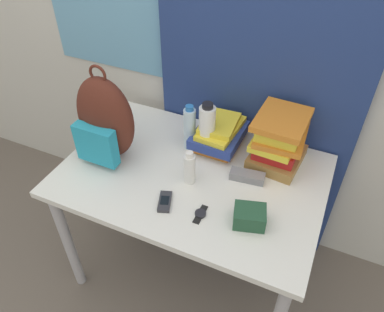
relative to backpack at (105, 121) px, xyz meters
The scene contains 13 objects.
wall_back 0.73m from the backpack, 52.42° to the left, with size 6.00×0.06×2.50m.
curtain_blue 0.78m from the backpack, 40.19° to the left, with size 0.98×0.04×2.50m.
desk 0.49m from the backpack, ahead, with size 1.15×0.78×0.73m.
backpack is the anchor object (origin of this frame).
book_stack_left 0.53m from the backpack, 32.82° to the left, with size 0.22×0.28×0.14m.
book_stack_center 0.77m from the backpack, 21.34° to the left, with size 0.24×0.29×0.25m.
water_bottle 0.38m from the backpack, 33.09° to the left, with size 0.06×0.06×0.23m.
sports_bottle 0.45m from the backpack, 27.20° to the left, with size 0.07×0.07×0.27m.
sunscreen_bottle 0.43m from the backpack, ahead, with size 0.05×0.05×0.16m.
cell_phone 0.45m from the backpack, 24.23° to the right, with size 0.08×0.12×0.02m.
sunglasses_case 0.67m from the backpack, ahead, with size 0.16×0.07×0.04m.
camera_pouch 0.74m from the backpack, ahead, with size 0.14×0.13×0.07m.
wristwatch 0.58m from the backpack, 17.31° to the right, with size 0.04×0.10×0.01m.
Camera 1 is at (0.50, -0.71, 1.87)m, focal length 35.00 mm.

